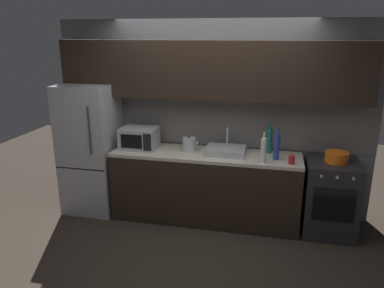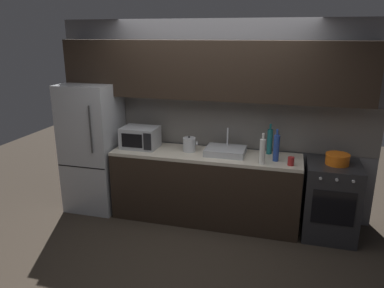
% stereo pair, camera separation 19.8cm
% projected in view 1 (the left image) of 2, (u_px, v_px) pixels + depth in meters
% --- Properties ---
extents(ground_plane, '(10.00, 10.00, 0.00)m').
position_uv_depth(ground_plane, '(189.00, 257.00, 4.00)').
color(ground_plane, '#2D261E').
extents(back_wall, '(4.08, 0.44, 2.50)m').
position_uv_depth(back_wall, '(210.00, 97.00, 4.67)').
color(back_wall, slate).
rests_on(back_wall, ground).
extents(counter_run, '(2.34, 0.60, 0.90)m').
position_uv_depth(counter_run, '(205.00, 186.00, 4.71)').
color(counter_run, black).
rests_on(counter_run, ground).
extents(refrigerator, '(0.68, 0.69, 1.71)m').
position_uv_depth(refrigerator, '(91.00, 148.00, 4.92)').
color(refrigerator, '#ADAFB5').
rests_on(refrigerator, ground).
extents(oven_range, '(0.60, 0.62, 0.90)m').
position_uv_depth(oven_range, '(330.00, 198.00, 4.40)').
color(oven_range, '#232326').
rests_on(oven_range, ground).
extents(microwave, '(0.46, 0.35, 0.27)m').
position_uv_depth(microwave, '(139.00, 138.00, 4.74)').
color(microwave, '#A8AAAF').
rests_on(microwave, counter_run).
extents(sink_basin, '(0.48, 0.38, 0.30)m').
position_uv_depth(sink_basin, '(225.00, 150.00, 4.55)').
color(sink_basin, '#ADAFB5').
rests_on(sink_basin, counter_run).
extents(kettle, '(0.19, 0.16, 0.20)m').
position_uv_depth(kettle, '(189.00, 145.00, 4.63)').
color(kettle, '#B7BABF').
rests_on(kettle, counter_run).
extents(wine_bottle_blue, '(0.07, 0.07, 0.38)m').
position_uv_depth(wine_bottle_blue, '(277.00, 147.00, 4.30)').
color(wine_bottle_blue, '#234299').
rests_on(wine_bottle_blue, counter_run).
extents(wine_bottle_teal, '(0.07, 0.07, 0.38)m').
position_uv_depth(wine_bottle_teal, '(269.00, 140.00, 4.55)').
color(wine_bottle_teal, '#19666B').
rests_on(wine_bottle_teal, counter_run).
extents(wine_bottle_white, '(0.07, 0.07, 0.36)m').
position_uv_depth(wine_bottle_white, '(263.00, 150.00, 4.20)').
color(wine_bottle_white, silver).
rests_on(wine_bottle_white, counter_run).
extents(mug_red, '(0.07, 0.07, 0.10)m').
position_uv_depth(mug_red, '(292.00, 160.00, 4.19)').
color(mug_red, '#A82323').
rests_on(mug_red, counter_run).
extents(cooking_pot, '(0.27, 0.27, 0.12)m').
position_uv_depth(cooking_pot, '(337.00, 157.00, 4.25)').
color(cooking_pot, orange).
rests_on(cooking_pot, oven_range).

